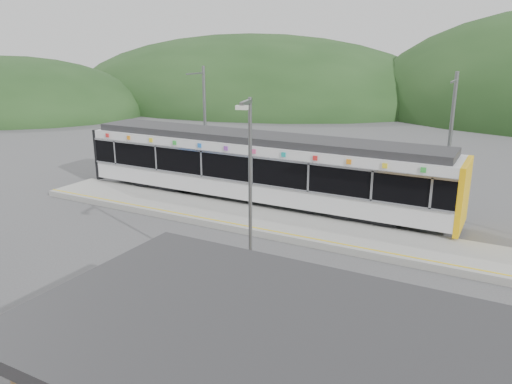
% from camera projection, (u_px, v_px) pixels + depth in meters
% --- Properties ---
extents(ground, '(120.00, 120.00, 0.00)m').
position_uv_depth(ground, '(232.00, 249.00, 20.70)').
color(ground, '#4C4C4F').
rests_on(ground, ground).
extents(hills, '(146.00, 149.00, 26.00)m').
position_uv_depth(hills, '(411.00, 234.00, 22.35)').
color(hills, '#1E3D19').
rests_on(hills, ground).
extents(platform, '(26.00, 3.20, 0.30)m').
position_uv_depth(platform, '(268.00, 222.00, 23.45)').
color(platform, '#9E9E99').
rests_on(platform, ground).
extents(yellow_line, '(26.00, 0.10, 0.01)m').
position_uv_depth(yellow_line, '(255.00, 227.00, 22.31)').
color(yellow_line, yellow).
rests_on(yellow_line, platform).
extents(train, '(20.44, 3.01, 3.74)m').
position_uv_depth(train, '(258.00, 166.00, 26.10)').
color(train, black).
rests_on(train, ground).
extents(catenary_mast_west, '(0.18, 1.80, 7.00)m').
position_uv_depth(catenary_mast_west, '(205.00, 123.00, 30.10)').
color(catenary_mast_west, slate).
rests_on(catenary_mast_west, ground).
extents(catenary_mast_east, '(0.18, 1.80, 7.00)m').
position_uv_depth(catenary_mast_east, '(449.00, 144.00, 23.72)').
color(catenary_mast_east, slate).
rests_on(catenary_mast_east, ground).
extents(lamp_post, '(0.41, 1.18, 6.61)m').
position_uv_depth(lamp_post, '(248.00, 183.00, 15.79)').
color(lamp_post, slate).
rests_on(lamp_post, ground).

